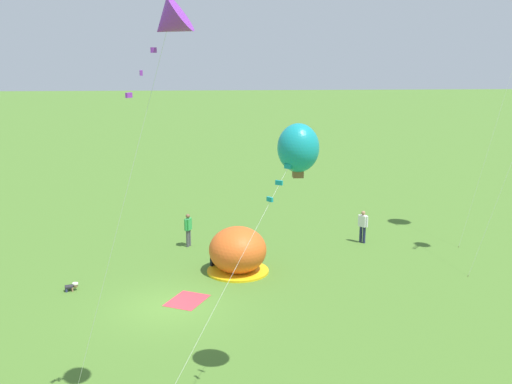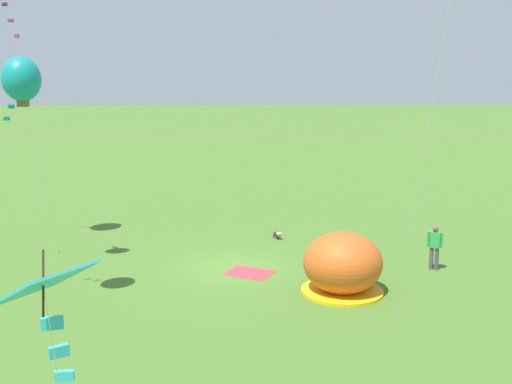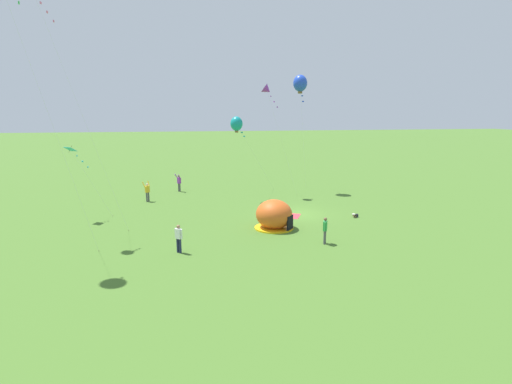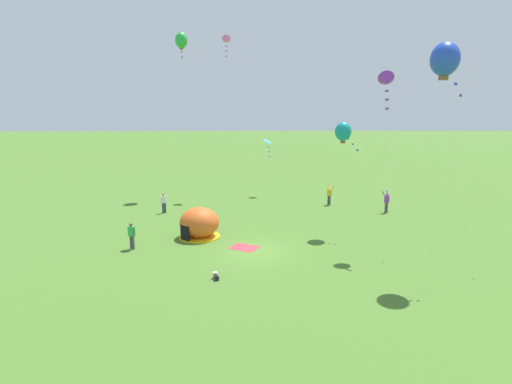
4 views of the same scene
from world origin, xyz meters
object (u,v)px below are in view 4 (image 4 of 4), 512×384
at_px(kite_purple, 386,81).
at_px(kite_teal, 343,132).
at_px(toddler_crawling, 216,276).
at_px(popup_tent, 199,223).
at_px(person_center_field, 132,234).
at_px(kite_cyan, 268,145).
at_px(kite_pink, 226,41).
at_px(person_arms_raised, 387,201).
at_px(person_with_toddler, 329,194).
at_px(person_far_back, 164,202).
at_px(kite_green, 181,40).
at_px(kite_blue, 445,59).

height_order(kite_purple, kite_teal, kite_purple).
bearing_deg(toddler_crawling, kite_teal, 45.40).
distance_m(popup_tent, kite_purple, 15.03).
xyz_separation_m(popup_tent, kite_teal, (9.92, 1.25, 6.17)).
bearing_deg(popup_tent, person_center_field, -148.96).
height_order(toddler_crawling, person_center_field, person_center_field).
bearing_deg(kite_cyan, kite_pink, 173.20).
bearing_deg(person_arms_raised, person_with_toddler, 146.19).
height_order(toddler_crawling, person_far_back, person_far_back).
height_order(person_center_field, kite_teal, kite_teal).
distance_m(toddler_crawling, kite_green, 27.40).
xyz_separation_m(kite_blue, kite_cyan, (-8.00, 20.10, -5.92)).
bearing_deg(person_far_back, popup_tent, -59.92).
height_order(person_far_back, kite_blue, kite_blue).
relative_size(toddler_crawling, person_far_back, 0.32).
distance_m(popup_tent, person_center_field, 4.60).
xyz_separation_m(person_far_back, kite_green, (0.55, 8.47, 14.42)).
bearing_deg(popup_tent, kite_cyan, 69.88).
bearing_deg(kite_blue, person_with_toddler, 99.15).
height_order(kite_green, kite_blue, kite_green).
height_order(popup_tent, person_arms_raised, popup_tent).
height_order(kite_green, kite_cyan, kite_green).
relative_size(person_with_toddler, kite_blue, 0.16).
bearing_deg(popup_tent, toddler_crawling, -76.06).
bearing_deg(toddler_crawling, person_far_back, 112.28).
distance_m(person_far_back, kite_teal, 16.10).
distance_m(person_far_back, kite_pink, 17.23).
relative_size(kite_purple, kite_pink, 0.69).
distance_m(person_center_field, kite_purple, 18.16).
distance_m(kite_pink, kite_cyan, 10.96).
bearing_deg(kite_teal, kite_purple, -62.07).
xyz_separation_m(kite_teal, kite_pink, (-8.79, 13.57, 8.14)).
bearing_deg(person_center_field, kite_blue, -11.19).
xyz_separation_m(popup_tent, person_far_back, (-3.89, 6.72, -0.03)).
xyz_separation_m(kite_green, kite_cyan, (8.59, -0.85, -10.22)).
relative_size(kite_blue, kite_teal, 1.52).
height_order(kite_green, kite_purple, kite_green).
xyz_separation_m(toddler_crawling, kite_purple, (9.89, 5.05, 10.13)).
bearing_deg(kite_green, kite_cyan, -5.64).
height_order(popup_tent, kite_purple, kite_purple).
distance_m(kite_green, kite_teal, 20.91).
distance_m(person_far_back, kite_green, 16.73).
bearing_deg(person_arms_raised, kite_pink, 149.76).
bearing_deg(toddler_crawling, popup_tent, 103.94).
height_order(person_with_toddler, kite_teal, kite_teal).
bearing_deg(person_center_field, toddler_crawling, -39.39).
xyz_separation_m(person_center_field, person_arms_raised, (19.06, 9.04, 0.03)).
bearing_deg(kite_teal, popup_tent, -172.81).
xyz_separation_m(person_with_toddler, kite_blue, (2.47, -15.35, 10.09)).
xyz_separation_m(person_center_field, person_with_toddler, (14.72, 11.95, 0.03)).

